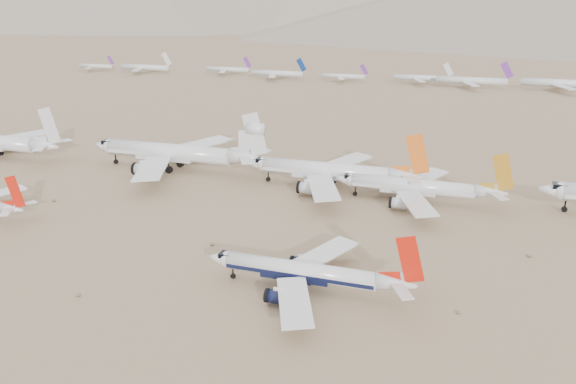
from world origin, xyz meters
name	(u,v)px	position (x,y,z in m)	size (l,w,h in m)	color
ground	(324,296)	(0.00, 0.00, 0.00)	(7000.00, 7000.00, 0.00)	#7C6248
main_airliner	(309,272)	(-3.37, 1.10, 3.89)	(40.07, 39.13, 14.14)	silver
row2_gold_tail	(419,187)	(11.19, 58.74, 4.48)	(44.99, 44.00, 16.02)	silver
row2_orange_tail	(333,171)	(-14.54, 63.55, 5.19)	(51.87, 50.75, 18.50)	silver
row2_white_trijet	(178,152)	(-67.06, 65.42, 6.13)	(59.71, 58.36, 21.16)	silver
distant_storage_row	(555,83)	(69.46, 297.53, 4.46)	(669.09, 58.09, 16.34)	silver
desert_scrub	(209,365)	(-11.08, -26.49, 0.28)	(247.37, 121.67, 0.63)	brown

